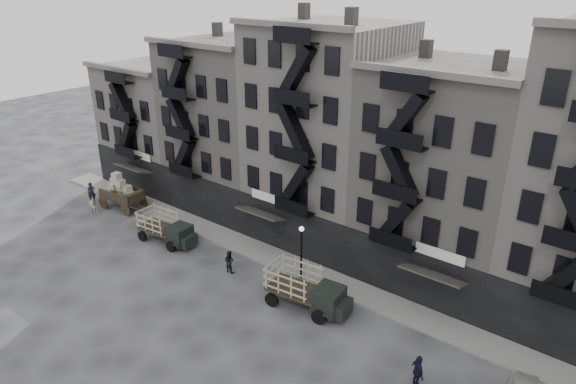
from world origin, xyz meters
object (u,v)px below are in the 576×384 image
Objects in this scene: stake_truck_west at (166,226)px; policeman at (418,372)px; wagon at (121,188)px; horse at (92,206)px; pedestrian_mid at (229,261)px; pedestrian_west at (92,192)px; stake_truck_east at (306,286)px.

policeman is (23.04, -2.17, -0.46)m from stake_truck_west.
horse is at bearing -118.88° from wagon.
stake_truck_west is at bearing 34.97° from policeman.
wagon is at bearing 33.24° from policeman.
horse is 32.58m from policeman.
policeman reaches higher than pedestrian_mid.
pedestrian_mid is at bearing -62.70° from pedestrian_west.
policeman is at bearing -10.63° from stake_truck_west.
horse is 16.75m from pedestrian_mid.
pedestrian_west is 1.14× the size of pedestrian_mid.
policeman is (31.49, -3.92, -1.00)m from wagon.
stake_truck_west is 2.69× the size of pedestrian_west.
policeman is (32.55, -1.41, 0.25)m from horse.
stake_truck_east is 3.38× the size of pedestrian_mid.
wagon is 0.75× the size of stake_truck_east.
policeman reaches higher than pedestrian_west.
pedestrian_west reaches higher than pedestrian_mid.
wagon is (1.06, 2.52, 1.25)m from horse.
pedestrian_mid is (7.22, -0.09, -0.61)m from stake_truck_west.
stake_truck_west is 11.88m from pedestrian_west.
horse is at bearing -92.94° from pedestrian_west.
wagon reaches higher than pedestrian_mid.
pedestrian_mid reaches higher than horse.
wagon is 2.23× the size of pedestrian_west.
horse is 1.05× the size of pedestrian_mid.
wagon is at bearing -9.14° from pedestrian_mid.
horse is at bearing 179.33° from stake_truck_west.
pedestrian_mid is (-6.98, 0.04, -0.75)m from stake_truck_east.
stake_truck_east is at bearing -79.27° from horse.
stake_truck_east is at bearing 177.22° from pedestrian_mid.
pedestrian_mid is (16.74, 0.67, 0.10)m from horse.
horse is 9.57m from stake_truck_west.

